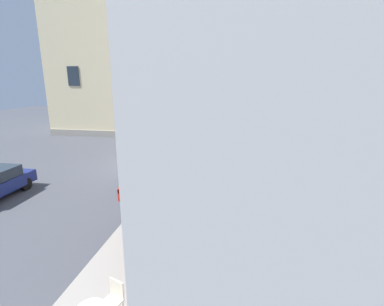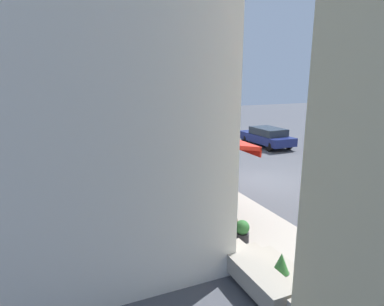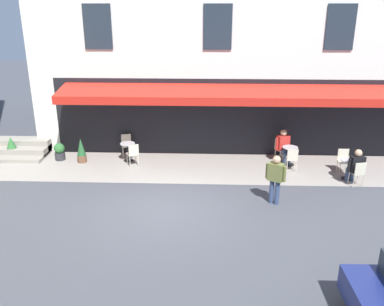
{
  "view_description": "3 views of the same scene",
  "coord_description": "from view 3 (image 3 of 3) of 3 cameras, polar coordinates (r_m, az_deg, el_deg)",
  "views": [
    {
      "loc": [
        -16.23,
        -6.05,
        5.24
      ],
      "look_at": [
        -1.55,
        -3.5,
        1.35
      ],
      "focal_mm": 26.52,
      "sensor_mm": 36.0,
      "label": 1
    },
    {
      "loc": [
        12.15,
        -8.87,
        4.8
      ],
      "look_at": [
        -1.54,
        -2.88,
        1.27
      ],
      "focal_mm": 30.46,
      "sensor_mm": 36.0,
      "label": 2
    },
    {
      "loc": [
        -1.32,
        11.45,
        6.02
      ],
      "look_at": [
        -0.77,
        -2.68,
        0.85
      ],
      "focal_mm": 38.18,
      "sensor_mm": 36.0,
      "label": 3
    }
  ],
  "objects": [
    {
      "name": "cafe_chair_cream_near_door",
      "position": [
        15.32,
        22.2,
        -2.43
      ],
      "size": [
        0.48,
        0.48,
        0.91
      ],
      "color": "beige",
      "rests_on": "ground_plane"
    },
    {
      "name": "cafe_chair_cream_by_window",
      "position": [
        17.0,
        12.24,
        0.81
      ],
      "size": [
        0.54,
        0.54,
        0.91
      ],
      "color": "beige",
      "rests_on": "ground_plane"
    },
    {
      "name": "walking_pedestrian_in_olive",
      "position": [
        13.08,
        11.59,
        -3.18
      ],
      "size": [
        0.6,
        0.47,
        1.63
      ],
      "color": "navy",
      "rests_on": "ground_plane"
    },
    {
      "name": "seated_companion_in_red",
      "position": [
        16.78,
        12.71,
        1.12
      ],
      "size": [
        0.63,
        0.66,
        1.34
      ],
      "color": "navy",
      "rests_on": "ground_plane"
    },
    {
      "name": "back_alley_steps",
      "position": [
        18.8,
        -22.79,
        0.56
      ],
      "size": [
        2.4,
        1.75,
        0.6
      ],
      "color": "gray",
      "rests_on": "ground_plane"
    },
    {
      "name": "cafe_table_mid_terrace",
      "position": [
        16.54,
        13.49,
        -0.04
      ],
      "size": [
        0.6,
        0.6,
        0.75
      ],
      "color": "black",
      "rests_on": "ground_plane"
    },
    {
      "name": "seated_patron_in_black",
      "position": [
        15.43,
        21.86,
        -1.6
      ],
      "size": [
        0.66,
        0.61,
        1.32
      ],
      "color": "navy",
      "rests_on": "ground_plane"
    },
    {
      "name": "cafe_chair_cream_corner_left",
      "position": [
        16.14,
        -8.25,
        0.04
      ],
      "size": [
        0.54,
        0.54,
        0.91
      ],
      "color": "beige",
      "rests_on": "ground_plane"
    },
    {
      "name": "sidewalk_cafe_terrace",
      "position": [
        16.14,
        8.95,
        -2.08
      ],
      "size": [
        20.5,
        3.2,
        0.01
      ],
      "primitive_type": "cube",
      "color": "gray",
      "rests_on": "ground_plane"
    },
    {
      "name": "ground_plane",
      "position": [
        13.01,
        -3.87,
        -7.56
      ],
      "size": [
        70.0,
        70.0,
        0.0
      ],
      "primitive_type": "plane",
      "color": "#42444C"
    },
    {
      "name": "cafe_chair_cream_back_row",
      "position": [
        16.37,
        20.39,
        -0.77
      ],
      "size": [
        0.41,
        0.41,
        0.91
      ],
      "color": "beige",
      "rests_on": "ground_plane"
    },
    {
      "name": "potted_plant_mid_terrace",
      "position": [
        18.6,
        -23.89,
        0.78
      ],
      "size": [
        0.4,
        0.4,
        0.87
      ],
      "color": "#2D2D33",
      "rests_on": "ground_plane"
    },
    {
      "name": "cafe_table_near_entrance",
      "position": [
        15.83,
        20.98,
        -1.77
      ],
      "size": [
        0.6,
        0.6,
        0.75
      ],
      "color": "black",
      "rests_on": "ground_plane"
    },
    {
      "name": "cafe_chair_cream_kerbside",
      "position": [
        17.31,
        -9.14,
        1.37
      ],
      "size": [
        0.49,
        0.49,
        0.91
      ],
      "color": "beige",
      "rests_on": "ground_plane"
    },
    {
      "name": "cafe_chair_cream_under_awning",
      "position": [
        15.94,
        13.81,
        -0.62
      ],
      "size": [
        0.42,
        0.42,
        0.91
      ],
      "color": "beige",
      "rests_on": "ground_plane"
    },
    {
      "name": "potted_plant_entrance_left",
      "position": [
        17.53,
        -18.01,
        0.2
      ],
      "size": [
        0.43,
        0.43,
        0.71
      ],
      "color": "#2D2D33",
      "rests_on": "ground_plane"
    },
    {
      "name": "cafe_table_far_end",
      "position": [
        16.73,
        -8.95,
        0.51
      ],
      "size": [
        0.6,
        0.6,
        0.75
      ],
      "color": "black",
      "rests_on": "ground_plane"
    },
    {
      "name": "potted_plant_by_steps",
      "position": [
        16.97,
        -15.21,
        0.32
      ],
      "size": [
        0.37,
        0.37,
        1.01
      ],
      "color": "brown",
      "rests_on": "ground_plane"
    }
  ]
}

